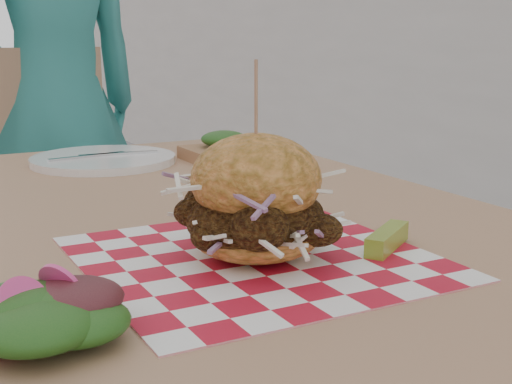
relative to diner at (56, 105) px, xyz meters
The scene contains 9 objects.
diner is the anchor object (origin of this frame).
patio_table 1.17m from the diner, 94.19° to the right, with size 0.80×1.20×0.75m.
patio_chair 0.28m from the diner, 125.50° to the right, with size 0.44×0.45×0.95m.
paper_liner 1.40m from the diner, 94.23° to the right, with size 0.36×0.36×0.00m, color red.
sandwich 1.40m from the diner, 94.23° to the right, with size 0.19×0.19×0.21m.
pickle_spear 1.44m from the diner, 88.29° to the right, with size 0.10×0.02×0.02m, color #86A730.
side_salad 1.54m from the diner, 103.02° to the right, with size 0.14×0.14×0.05m.
place_setting 0.76m from the diner, 96.44° to the right, with size 0.27×0.27×0.02m.
kraft_tray 0.83m from the diner, 80.64° to the right, with size 0.15×0.12×0.06m.
Camera 1 is at (-0.02, -0.93, 0.99)m, focal length 50.00 mm.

